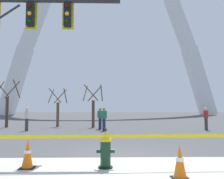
{
  "coord_description": "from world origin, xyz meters",
  "views": [
    {
      "loc": [
        -0.43,
        -7.75,
        1.48
      ],
      "look_at": [
        -0.13,
        5.0,
        2.5
      ],
      "focal_mm": 39.57,
      "sensor_mm": 36.0,
      "label": 1
    }
  ],
  "objects_px": {
    "traffic_cone_by_hydrant": "(180,162)",
    "pedestrian_walking_left": "(100,118)",
    "fire_hydrant": "(106,149)",
    "traffic_signal_gantry": "(2,35)",
    "pedestrian_walking_right": "(104,119)",
    "pedestrian_near_trees": "(206,119)",
    "monument_arch": "(108,26)",
    "traffic_cone_mid_sidewalk": "(28,154)",
    "pedestrian_standing_center": "(27,119)"
  },
  "relations": [
    {
      "from": "traffic_cone_by_hydrant",
      "to": "pedestrian_walking_left",
      "type": "distance_m",
      "value": 13.15
    },
    {
      "from": "fire_hydrant",
      "to": "traffic_cone_by_hydrant",
      "type": "relative_size",
      "value": 1.36
    },
    {
      "from": "traffic_signal_gantry",
      "to": "pedestrian_walking_right",
      "type": "bearing_deg",
      "value": 64.46
    },
    {
      "from": "traffic_cone_by_hydrant",
      "to": "pedestrian_near_trees",
      "type": "xyz_separation_m",
      "value": [
        5.5,
        12.08,
        0.46
      ]
    },
    {
      "from": "monument_arch",
      "to": "traffic_cone_by_hydrant",
      "type": "bearing_deg",
      "value": -88.86
    },
    {
      "from": "monument_arch",
      "to": "pedestrian_walking_right",
      "type": "relative_size",
      "value": 34.26
    },
    {
      "from": "traffic_signal_gantry",
      "to": "pedestrian_walking_right",
      "type": "xyz_separation_m",
      "value": [
        3.78,
        7.9,
        -3.45
      ]
    },
    {
      "from": "monument_arch",
      "to": "pedestrian_walking_right",
      "type": "xyz_separation_m",
      "value": [
        -0.59,
        -45.19,
        -22.08
      ]
    },
    {
      "from": "traffic_cone_mid_sidewalk",
      "to": "pedestrian_walking_right",
      "type": "bearing_deg",
      "value": 80.36
    },
    {
      "from": "monument_arch",
      "to": "pedestrian_walking_left",
      "type": "distance_m",
      "value": 49.17
    },
    {
      "from": "pedestrian_walking_left",
      "to": "pedestrian_walking_right",
      "type": "xyz_separation_m",
      "value": [
        0.3,
        -1.27,
        0.0
      ]
    },
    {
      "from": "pedestrian_standing_center",
      "to": "monument_arch",
      "type": "bearing_deg",
      "value": 82.63
    },
    {
      "from": "fire_hydrant",
      "to": "pedestrian_near_trees",
      "type": "relative_size",
      "value": 0.62
    },
    {
      "from": "fire_hydrant",
      "to": "traffic_cone_by_hydrant",
      "type": "xyz_separation_m",
      "value": [
        1.59,
        -1.0,
        -0.11
      ]
    },
    {
      "from": "fire_hydrant",
      "to": "pedestrian_standing_center",
      "type": "relative_size",
      "value": 0.62
    },
    {
      "from": "traffic_cone_mid_sidewalk",
      "to": "pedestrian_walking_left",
      "type": "bearing_deg",
      "value": 82.77
    },
    {
      "from": "monument_arch",
      "to": "fire_hydrant",
      "type": "bearing_deg",
      "value": -90.46
    },
    {
      "from": "fire_hydrant",
      "to": "traffic_cone_mid_sidewalk",
      "type": "height_order",
      "value": "fire_hydrant"
    },
    {
      "from": "pedestrian_walking_right",
      "to": "traffic_signal_gantry",
      "type": "bearing_deg",
      "value": -115.54
    },
    {
      "from": "pedestrian_standing_center",
      "to": "pedestrian_near_trees",
      "type": "relative_size",
      "value": 1.0
    },
    {
      "from": "traffic_cone_by_hydrant",
      "to": "traffic_cone_mid_sidewalk",
      "type": "height_order",
      "value": "same"
    },
    {
      "from": "traffic_signal_gantry",
      "to": "monument_arch",
      "type": "height_order",
      "value": "monument_arch"
    },
    {
      "from": "traffic_cone_mid_sidewalk",
      "to": "monument_arch",
      "type": "xyz_separation_m",
      "value": [
        2.4,
        55.9,
        22.53
      ]
    },
    {
      "from": "monument_arch",
      "to": "pedestrian_standing_center",
      "type": "relative_size",
      "value": 34.26
    },
    {
      "from": "traffic_cone_by_hydrant",
      "to": "traffic_signal_gantry",
      "type": "xyz_separation_m",
      "value": [
        -5.5,
        3.81,
        3.91
      ]
    },
    {
      "from": "monument_arch",
      "to": "pedestrian_near_trees",
      "type": "height_order",
      "value": "monument_arch"
    },
    {
      "from": "pedestrian_walking_left",
      "to": "pedestrian_near_trees",
      "type": "relative_size",
      "value": 1.0
    },
    {
      "from": "traffic_cone_by_hydrant",
      "to": "pedestrian_walking_right",
      "type": "distance_m",
      "value": 11.85
    },
    {
      "from": "traffic_signal_gantry",
      "to": "traffic_cone_mid_sidewalk",
      "type": "bearing_deg",
      "value": -55.04
    },
    {
      "from": "traffic_cone_mid_sidewalk",
      "to": "traffic_signal_gantry",
      "type": "bearing_deg",
      "value": 124.96
    },
    {
      "from": "fire_hydrant",
      "to": "monument_arch",
      "type": "xyz_separation_m",
      "value": [
        0.45,
        55.9,
        22.43
      ]
    },
    {
      "from": "traffic_signal_gantry",
      "to": "pedestrian_walking_left",
      "type": "xyz_separation_m",
      "value": [
        3.48,
        9.17,
        -3.45
      ]
    },
    {
      "from": "fire_hydrant",
      "to": "pedestrian_walking_left",
      "type": "relative_size",
      "value": 0.62
    },
    {
      "from": "fire_hydrant",
      "to": "traffic_cone_mid_sidewalk",
      "type": "relative_size",
      "value": 1.36
    },
    {
      "from": "fire_hydrant",
      "to": "pedestrian_walking_left",
      "type": "bearing_deg",
      "value": 92.08
    },
    {
      "from": "pedestrian_near_trees",
      "to": "traffic_cone_mid_sidewalk",
      "type": "bearing_deg",
      "value": -129.24
    },
    {
      "from": "pedestrian_near_trees",
      "to": "pedestrian_walking_left",
      "type": "bearing_deg",
      "value": 173.16
    },
    {
      "from": "fire_hydrant",
      "to": "pedestrian_near_trees",
      "type": "height_order",
      "value": "pedestrian_near_trees"
    },
    {
      "from": "traffic_cone_by_hydrant",
      "to": "pedestrian_near_trees",
      "type": "distance_m",
      "value": 13.29
    },
    {
      "from": "fire_hydrant",
      "to": "traffic_cone_by_hydrant",
      "type": "distance_m",
      "value": 1.88
    },
    {
      "from": "fire_hydrant",
      "to": "pedestrian_near_trees",
      "type": "bearing_deg",
      "value": 57.38
    },
    {
      "from": "monument_arch",
      "to": "pedestrian_standing_center",
      "type": "distance_m",
      "value": 50.65
    },
    {
      "from": "pedestrian_standing_center",
      "to": "traffic_cone_mid_sidewalk",
      "type": "bearing_deg",
      "value": -72.16
    },
    {
      "from": "traffic_cone_by_hydrant",
      "to": "fire_hydrant",
      "type": "bearing_deg",
      "value": 147.66
    },
    {
      "from": "fire_hydrant",
      "to": "pedestrian_near_trees",
      "type": "xyz_separation_m",
      "value": [
        7.09,
        11.08,
        0.35
      ]
    },
    {
      "from": "pedestrian_walking_left",
      "to": "pedestrian_standing_center",
      "type": "distance_m",
      "value": 5.12
    },
    {
      "from": "fire_hydrant",
      "to": "pedestrian_walking_right",
      "type": "bearing_deg",
      "value": 90.73
    },
    {
      "from": "pedestrian_walking_left",
      "to": "pedestrian_near_trees",
      "type": "bearing_deg",
      "value": -6.84
    },
    {
      "from": "monument_arch",
      "to": "pedestrian_standing_center",
      "type": "bearing_deg",
      "value": -97.37
    },
    {
      "from": "traffic_cone_mid_sidewalk",
      "to": "pedestrian_walking_left",
      "type": "distance_m",
      "value": 12.08
    }
  ]
}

